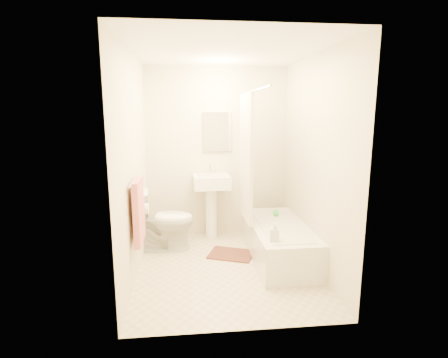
{
  "coord_description": "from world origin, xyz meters",
  "views": [
    {
      "loc": [
        -0.42,
        -3.76,
        1.78
      ],
      "look_at": [
        0.0,
        0.25,
        1.0
      ],
      "focal_mm": 28.0,
      "sensor_mm": 36.0,
      "label": 1
    }
  ],
  "objects": [
    {
      "name": "floor",
      "position": [
        0.0,
        0.0,
        0.0
      ],
      "size": [
        2.4,
        2.4,
        0.0
      ],
      "primitive_type": "plane",
      "color": "beige",
      "rests_on": "ground"
    },
    {
      "name": "ceiling",
      "position": [
        0.0,
        0.0,
        2.4
      ],
      "size": [
        2.4,
        2.4,
        0.0
      ],
      "primitive_type": "plane",
      "color": "white",
      "rests_on": "ground"
    },
    {
      "name": "wall_back",
      "position": [
        0.0,
        1.2,
        1.2
      ],
      "size": [
        2.0,
        0.02,
        2.4
      ],
      "primitive_type": "cube",
      "color": "beige",
      "rests_on": "ground"
    },
    {
      "name": "wall_left",
      "position": [
        -1.0,
        0.0,
        1.2
      ],
      "size": [
        0.02,
        2.4,
        2.4
      ],
      "primitive_type": "cube",
      "color": "beige",
      "rests_on": "ground"
    },
    {
      "name": "wall_right",
      "position": [
        1.0,
        0.0,
        1.2
      ],
      "size": [
        0.02,
        2.4,
        2.4
      ],
      "primitive_type": "cube",
      "color": "beige",
      "rests_on": "ground"
    },
    {
      "name": "mirror",
      "position": [
        0.0,
        1.18,
        1.5
      ],
      "size": [
        0.4,
        0.03,
        0.55
      ],
      "primitive_type": "cube",
      "color": "white",
      "rests_on": "wall_back"
    },
    {
      "name": "curtain_rod",
      "position": [
        0.3,
        0.1,
        2.0
      ],
      "size": [
        0.03,
        1.7,
        0.03
      ],
      "primitive_type": "cylinder",
      "rotation": [
        1.57,
        0.0,
        0.0
      ],
      "color": "silver",
      "rests_on": "wall_back"
    },
    {
      "name": "shower_curtain",
      "position": [
        0.3,
        0.5,
        1.22
      ],
      "size": [
        0.04,
        0.8,
        1.55
      ],
      "primitive_type": "cube",
      "color": "silver",
      "rests_on": "curtain_rod"
    },
    {
      "name": "towel_bar",
      "position": [
        -0.96,
        -0.25,
        1.1
      ],
      "size": [
        0.02,
        0.6,
        0.02
      ],
      "primitive_type": "cylinder",
      "rotation": [
        1.57,
        0.0,
        0.0
      ],
      "color": "silver",
      "rests_on": "wall_left"
    },
    {
      "name": "towel",
      "position": [
        -0.93,
        -0.25,
        0.78
      ],
      "size": [
        0.06,
        0.45,
        0.66
      ],
      "primitive_type": "cube",
      "color": "#CC7266",
      "rests_on": "towel_bar"
    },
    {
      "name": "toilet_paper",
      "position": [
        -0.93,
        0.12,
        0.7
      ],
      "size": [
        0.11,
        0.12,
        0.12
      ],
      "primitive_type": "cylinder",
      "rotation": [
        0.0,
        1.57,
        0.0
      ],
      "color": "white",
      "rests_on": "wall_left"
    },
    {
      "name": "toilet",
      "position": [
        -0.75,
        0.65,
        0.39
      ],
      "size": [
        0.81,
        0.48,
        0.78
      ],
      "primitive_type": "imported",
      "rotation": [
        0.0,
        0.0,
        1.52
      ],
      "color": "white",
      "rests_on": "floor"
    },
    {
      "name": "sink",
      "position": [
        -0.1,
        1.03,
        0.49
      ],
      "size": [
        0.52,
        0.42,
        0.99
      ],
      "primitive_type": null,
      "rotation": [
        0.0,
        0.0,
        0.04
      ],
      "color": "white",
      "rests_on": "floor"
    },
    {
      "name": "bathtub",
      "position": [
        0.67,
        0.21,
        0.21
      ],
      "size": [
        0.66,
        1.51,
        0.42
      ],
      "primitive_type": null,
      "color": "silver",
      "rests_on": "floor"
    },
    {
      "name": "bath_mat",
      "position": [
        0.1,
        0.35,
        0.01
      ],
      "size": [
        0.65,
        0.57,
        0.02
      ],
      "primitive_type": "cube",
      "rotation": [
        0.0,
        0.0,
        -0.37
      ],
      "color": "#552923",
      "rests_on": "floor"
    },
    {
      "name": "soap_bottle",
      "position": [
        0.48,
        -0.32,
        0.53
      ],
      "size": [
        0.11,
        0.11,
        0.21
      ],
      "primitive_type": "imported",
      "rotation": [
        0.0,
        0.0,
        -0.22
      ],
      "color": "silver",
      "rests_on": "bathtub"
    },
    {
      "name": "scrub_brush",
      "position": [
        0.73,
        0.63,
        0.44
      ],
      "size": [
        0.11,
        0.23,
        0.04
      ],
      "primitive_type": "cube",
      "rotation": [
        0.0,
        0.0,
        -0.21
      ],
      "color": "green",
      "rests_on": "bathtub"
    }
  ]
}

